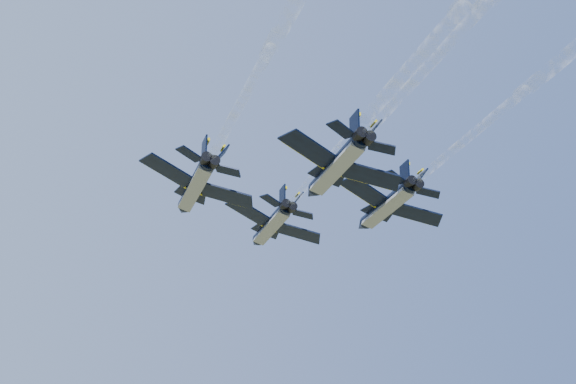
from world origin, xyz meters
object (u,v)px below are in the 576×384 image
jet_left (196,186)px  jet_right (387,205)px  jet_slot (336,166)px  jet_lead (272,225)px

jet_left → jet_right: 24.81m
jet_left → jet_right: size_ratio=1.00×
jet_right → jet_slot: (-14.28, -9.86, 0.00)m
jet_slot → jet_right: bearing=48.6°
jet_left → jet_slot: (10.09, -14.49, 0.00)m
jet_left → jet_slot: 17.66m
jet_lead → jet_left: (-16.64, -11.45, 0.00)m
jet_lead → jet_right: 17.85m
jet_right → jet_lead: bearing=129.7°
jet_lead → jet_right: size_ratio=1.00×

